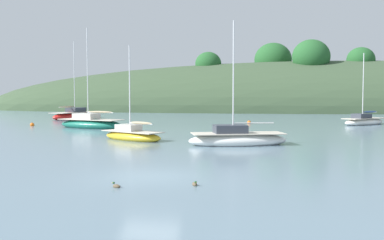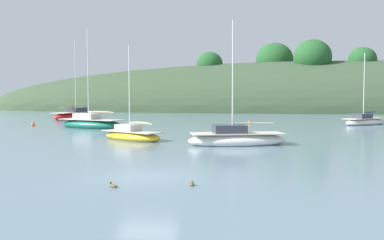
# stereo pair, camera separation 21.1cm
# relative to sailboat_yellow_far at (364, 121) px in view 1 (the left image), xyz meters

# --- Properties ---
(ground_plane) EXTENTS (400.00, 400.00, 0.00)m
(ground_plane) POSITION_rel_sailboat_yellow_far_xyz_m (-18.09, -32.92, -0.38)
(ground_plane) COLOR slate
(far_shoreline_hill) EXTENTS (150.00, 36.00, 24.07)m
(far_shoreline_hill) POSITION_rel_sailboat_yellow_far_xyz_m (6.82, 42.80, -0.29)
(far_shoreline_hill) COLOR #384C33
(far_shoreline_hill) RESTS_ON ground
(sailboat_yellow_far) EXTENTS (6.03, 5.34, 8.15)m
(sailboat_yellow_far) POSITION_rel_sailboat_yellow_far_xyz_m (0.00, 0.00, 0.00)
(sailboat_yellow_far) COLOR white
(sailboat_yellow_far) RESTS_ON ground
(sailboat_white_near) EXTENTS (4.94, 8.09, 10.83)m
(sailboat_white_near) POSITION_rel_sailboat_yellow_far_xyz_m (-36.32, 8.29, 0.08)
(sailboat_white_near) COLOR red
(sailboat_white_near) RESTS_ON ground
(sailboat_grey_yawl) EXTENTS (7.80, 5.06, 10.31)m
(sailboat_grey_yawl) POSITION_rel_sailboat_yellow_far_xyz_m (-28.89, -7.29, 0.07)
(sailboat_grey_yawl) COLOR #196B56
(sailboat_grey_yawl) RESTS_ON ground
(sailboat_blue_center) EXTENTS (5.65, 4.62, 7.30)m
(sailboat_blue_center) POSITION_rel_sailboat_yellow_far_xyz_m (-22.13, -18.36, -0.02)
(sailboat_blue_center) COLOR gold
(sailboat_blue_center) RESTS_ON ground
(sailboat_teal_outer) EXTENTS (7.15, 3.78, 8.65)m
(sailboat_teal_outer) POSITION_rel_sailboat_yellow_far_xyz_m (-14.27, -20.96, 0.03)
(sailboat_teal_outer) COLOR white
(sailboat_teal_outer) RESTS_ON ground
(mooring_buoy_channel) EXTENTS (0.44, 0.44, 0.54)m
(mooring_buoy_channel) POSITION_rel_sailboat_yellow_far_xyz_m (-12.68, 0.73, -0.26)
(mooring_buoy_channel) COLOR orange
(mooring_buoy_channel) RESTS_ON ground
(mooring_buoy_outer) EXTENTS (0.44, 0.44, 0.54)m
(mooring_buoy_outer) POSITION_rel_sailboat_yellow_far_xyz_m (-36.02, -5.13, -0.26)
(mooring_buoy_outer) COLOR orange
(mooring_buoy_outer) RESTS_ON ground
(duck_lead) EXTENTS (0.28, 0.42, 0.24)m
(duck_lead) POSITION_rel_sailboat_yellow_far_xyz_m (-16.02, -34.70, -0.33)
(duck_lead) COLOR brown
(duck_lead) RESTS_ON ground
(duck_trailing) EXTENTS (0.40, 0.33, 0.24)m
(duck_trailing) POSITION_rel_sailboat_yellow_far_xyz_m (-18.93, -35.33, -0.33)
(duck_trailing) COLOR brown
(duck_trailing) RESTS_ON ground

